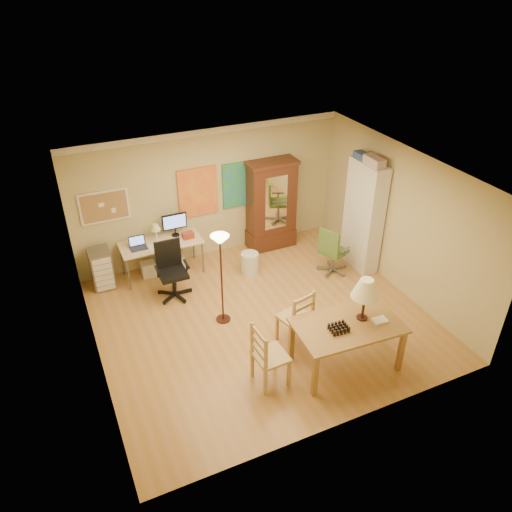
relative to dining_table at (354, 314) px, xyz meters
name	(u,v)px	position (x,y,z in m)	size (l,w,h in m)	color
floor	(262,319)	(-0.78, 1.52, -0.95)	(5.50, 5.50, 0.00)	#AA7B3C
crown_molding	(207,131)	(-0.78, 3.98, 1.69)	(5.50, 0.08, 0.12)	white
corkboard	(104,206)	(-2.83, 3.99, 0.55)	(0.90, 0.04, 0.62)	#AF7C52
art_panel_left	(198,192)	(-1.03, 3.99, 0.50)	(0.80, 0.04, 1.00)	gold
art_panel_right	(240,184)	(-0.13, 3.99, 0.50)	(0.75, 0.04, 0.95)	teal
dining_table	(354,314)	(0.00, 0.00, 0.00)	(1.65, 1.05, 1.49)	brown
ladder_chair_back	(296,318)	(-0.53, 0.78, -0.47)	(0.56, 0.55, 1.01)	tan
ladder_chair_left	(269,357)	(-1.33, 0.14, -0.46)	(0.48, 0.50, 1.03)	tan
torchiere_lamp	(220,254)	(-1.41, 1.78, 0.40)	(0.31, 0.31, 1.68)	#401F19
computer_desk	(163,254)	(-1.92, 3.68, -0.51)	(1.56, 0.68, 1.18)	beige
office_chair_black	(173,282)	(-1.98, 2.85, -0.66)	(0.66, 0.66, 1.08)	black
office_chair_green	(332,260)	(1.11, 2.31, -0.68)	(0.62, 0.62, 1.00)	slate
drawer_cart	(102,268)	(-3.11, 3.70, -0.56)	(0.39, 0.47, 0.78)	slate
armoire	(271,211)	(0.47, 3.76, -0.11)	(1.05, 0.50, 1.93)	#3D2010
bookshelf	(363,216)	(1.76, 2.33, 0.15)	(0.33, 0.88, 2.20)	white
wastebin	(250,263)	(-0.38, 2.96, -0.73)	(0.35, 0.35, 0.44)	silver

